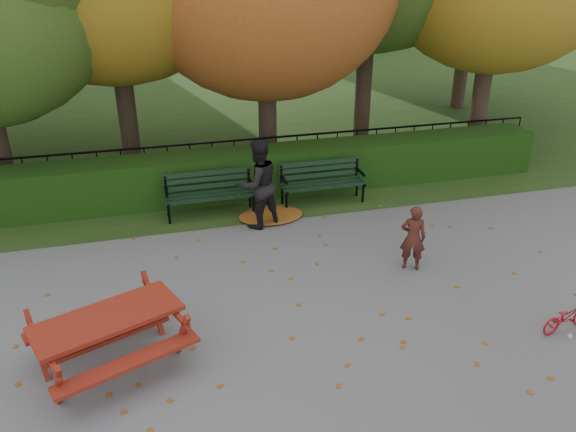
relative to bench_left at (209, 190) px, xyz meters
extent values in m
plane|color=slate|center=(1.30, -3.70, -0.52)|extent=(90.00, 90.00, 0.00)
plane|color=#213912|center=(1.30, 10.30, -0.51)|extent=(90.00, 90.00, 0.00)
cube|color=black|center=(1.30, 0.80, -0.02)|extent=(13.00, 0.90, 1.00)
cube|color=black|center=(1.30, 1.60, -0.44)|extent=(14.00, 0.04, 0.04)
cube|color=black|center=(1.30, 1.60, 0.48)|extent=(14.00, 0.04, 0.04)
cylinder|color=black|center=(-1.70, 1.60, -0.02)|extent=(0.03, 0.03, 1.00)
cylinder|color=black|center=(1.30, 1.60, -0.02)|extent=(0.03, 0.03, 1.00)
cylinder|color=black|center=(4.30, 1.60, -0.02)|extent=(0.03, 0.03, 1.00)
cylinder|color=black|center=(7.80, 1.60, -0.02)|extent=(0.03, 0.03, 1.00)
cylinder|color=black|center=(-1.50, 3.30, 1.06)|extent=(0.44, 0.44, 3.15)
cylinder|color=black|center=(1.80, 2.50, 0.88)|extent=(0.44, 0.44, 2.80)
cylinder|color=black|center=(4.80, 3.80, 1.23)|extent=(0.44, 0.44, 3.50)
cylinder|color=black|center=(7.50, 2.30, 0.97)|extent=(0.44, 0.44, 2.97)
cylinder|color=black|center=(9.30, 6.30, 1.06)|extent=(0.44, 0.44, 3.15)
cube|color=black|center=(0.00, -0.28, -0.08)|extent=(1.80, 0.12, 0.04)
cube|color=black|center=(0.00, -0.10, -0.08)|extent=(1.80, 0.12, 0.04)
cube|color=black|center=(0.00, 0.08, -0.08)|extent=(1.80, 0.12, 0.04)
cube|color=black|center=(0.00, 0.17, 0.03)|extent=(1.80, 0.05, 0.10)
cube|color=black|center=(0.00, 0.17, 0.18)|extent=(1.80, 0.05, 0.10)
cube|color=black|center=(0.00, 0.17, 0.31)|extent=(1.80, 0.05, 0.10)
cube|color=black|center=(-0.85, -0.10, -0.10)|extent=(0.05, 0.55, 0.06)
cube|color=black|center=(-0.85, 0.17, 0.13)|extent=(0.05, 0.05, 0.41)
cylinder|color=black|center=(-0.85, -0.28, -0.30)|extent=(0.05, 0.05, 0.44)
cylinder|color=black|center=(-0.85, 0.08, -0.30)|extent=(0.05, 0.05, 0.44)
cube|color=black|center=(-0.85, -0.08, 0.10)|extent=(0.05, 0.45, 0.04)
cube|color=black|center=(0.85, -0.10, -0.10)|extent=(0.05, 0.55, 0.06)
cube|color=black|center=(0.85, 0.17, 0.13)|extent=(0.05, 0.05, 0.41)
cylinder|color=black|center=(0.85, -0.28, -0.30)|extent=(0.05, 0.05, 0.44)
cylinder|color=black|center=(0.85, 0.08, -0.30)|extent=(0.05, 0.05, 0.44)
cube|color=black|center=(0.85, -0.08, 0.10)|extent=(0.05, 0.45, 0.04)
cube|color=black|center=(2.40, -0.28, -0.08)|extent=(1.80, 0.12, 0.04)
cube|color=black|center=(2.40, -0.10, -0.08)|extent=(1.80, 0.12, 0.04)
cube|color=black|center=(2.40, 0.08, -0.08)|extent=(1.80, 0.12, 0.04)
cube|color=black|center=(2.40, 0.17, 0.03)|extent=(1.80, 0.05, 0.10)
cube|color=black|center=(2.40, 0.17, 0.18)|extent=(1.80, 0.05, 0.10)
cube|color=black|center=(2.40, 0.17, 0.31)|extent=(1.80, 0.05, 0.10)
cube|color=black|center=(1.55, -0.10, -0.10)|extent=(0.05, 0.55, 0.06)
cube|color=black|center=(1.55, 0.17, 0.13)|extent=(0.05, 0.05, 0.41)
cylinder|color=black|center=(1.55, -0.28, -0.30)|extent=(0.05, 0.05, 0.44)
cylinder|color=black|center=(1.55, 0.08, -0.30)|extent=(0.05, 0.05, 0.44)
cube|color=black|center=(1.55, -0.08, 0.10)|extent=(0.05, 0.45, 0.04)
cube|color=black|center=(3.25, -0.10, -0.10)|extent=(0.05, 0.55, 0.06)
cube|color=black|center=(3.25, 0.17, 0.13)|extent=(0.05, 0.05, 0.41)
cylinder|color=black|center=(3.25, -0.28, -0.30)|extent=(0.05, 0.05, 0.44)
cylinder|color=black|center=(3.25, 0.08, -0.30)|extent=(0.05, 0.05, 0.44)
cube|color=black|center=(3.25, -0.08, 0.10)|extent=(0.05, 0.45, 0.04)
cube|color=maroon|center=(-1.86, -4.34, 0.23)|extent=(1.98, 1.39, 0.06)
cube|color=maroon|center=(-1.63, -4.90, -0.07)|extent=(1.79, 0.91, 0.05)
cube|color=maroon|center=(-2.08, -3.77, -0.07)|extent=(1.79, 0.91, 0.05)
cube|color=maroon|center=(-2.42, -5.05, -0.11)|extent=(0.25, 0.51, 0.89)
cube|color=maroon|center=(-2.76, -4.21, -0.11)|extent=(0.25, 0.51, 0.89)
cube|color=maroon|center=(-2.59, -4.63, 0.15)|extent=(0.57, 1.30, 0.06)
cube|color=maroon|center=(-0.95, -4.47, -0.11)|extent=(0.25, 0.51, 0.89)
cube|color=maroon|center=(-1.29, -3.62, -0.11)|extent=(0.25, 0.51, 0.89)
cube|color=maroon|center=(-1.12, -4.04, 0.15)|extent=(0.57, 1.30, 0.06)
cube|color=maroon|center=(-1.86, -4.34, -0.11)|extent=(1.53, 0.66, 0.06)
ellipsoid|color=brown|center=(1.16, -0.50, -0.47)|extent=(1.39, 1.02, 0.09)
imported|color=#441D15|center=(3.03, -3.05, 0.06)|extent=(0.50, 0.43, 1.17)
imported|color=black|center=(0.86, -0.80, 0.36)|extent=(1.03, 0.92, 1.77)
imported|color=#A40F1A|center=(4.41, -5.20, -0.29)|extent=(0.93, 0.46, 0.47)
camera|label=1|loc=(-1.12, -10.55, 4.48)|focal=35.00mm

